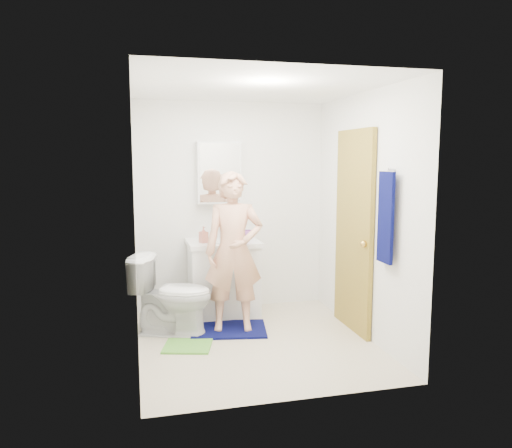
{
  "coord_description": "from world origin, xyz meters",
  "views": [
    {
      "loc": [
        -1.1,
        -4.49,
        1.77
      ],
      "look_at": [
        0.06,
        0.25,
        1.12
      ],
      "focal_mm": 35.0,
      "sensor_mm": 36.0,
      "label": 1
    }
  ],
  "objects_px": {
    "toilet": "(172,295)",
    "toothbrush_cup": "(247,234)",
    "towel": "(386,218)",
    "soap_dispenser": "(204,235)",
    "man": "(234,251)",
    "medicine_cabinet": "(219,173)",
    "vanity_cabinet": "(223,280)"
  },
  "relations": [
    {
      "from": "medicine_cabinet",
      "to": "soap_dispenser",
      "type": "relative_size",
      "value": 3.95
    },
    {
      "from": "soap_dispenser",
      "to": "towel",
      "type": "bearing_deg",
      "value": -45.02
    },
    {
      "from": "man",
      "to": "medicine_cabinet",
      "type": "bearing_deg",
      "value": 100.44
    },
    {
      "from": "toothbrush_cup",
      "to": "vanity_cabinet",
      "type": "bearing_deg",
      "value": -161.15
    },
    {
      "from": "man",
      "to": "toothbrush_cup",
      "type": "bearing_deg",
      "value": 75.41
    },
    {
      "from": "towel",
      "to": "man",
      "type": "xyz_separation_m",
      "value": [
        -1.17,
        0.94,
        -0.42
      ]
    },
    {
      "from": "soap_dispenser",
      "to": "medicine_cabinet",
      "type": "bearing_deg",
      "value": 52.84
    },
    {
      "from": "toilet",
      "to": "toothbrush_cup",
      "type": "xyz_separation_m",
      "value": [
        0.91,
        0.58,
        0.49
      ]
    },
    {
      "from": "towel",
      "to": "toilet",
      "type": "bearing_deg",
      "value": 150.6
    },
    {
      "from": "toilet",
      "to": "soap_dispenser",
      "type": "bearing_deg",
      "value": -23.67
    },
    {
      "from": "vanity_cabinet",
      "to": "towel",
      "type": "distance_m",
      "value": 2.08
    },
    {
      "from": "towel",
      "to": "toilet",
      "type": "xyz_separation_m",
      "value": [
        -1.79,
        1.01,
        -0.85
      ]
    },
    {
      "from": "medicine_cabinet",
      "to": "soap_dispenser",
      "type": "distance_m",
      "value": 0.76
    },
    {
      "from": "soap_dispenser",
      "to": "man",
      "type": "distance_m",
      "value": 0.53
    },
    {
      "from": "towel",
      "to": "soap_dispenser",
      "type": "height_order",
      "value": "towel"
    },
    {
      "from": "towel",
      "to": "soap_dispenser",
      "type": "bearing_deg",
      "value": 134.98
    },
    {
      "from": "toilet",
      "to": "soap_dispenser",
      "type": "xyz_separation_m",
      "value": [
        0.38,
        0.4,
        0.54
      ]
    },
    {
      "from": "toilet",
      "to": "toothbrush_cup",
      "type": "relative_size",
      "value": 6.77
    },
    {
      "from": "medicine_cabinet",
      "to": "toothbrush_cup",
      "type": "height_order",
      "value": "medicine_cabinet"
    },
    {
      "from": "vanity_cabinet",
      "to": "medicine_cabinet",
      "type": "height_order",
      "value": "medicine_cabinet"
    },
    {
      "from": "toilet",
      "to": "soap_dispenser",
      "type": "height_order",
      "value": "soap_dispenser"
    },
    {
      "from": "vanity_cabinet",
      "to": "towel",
      "type": "relative_size",
      "value": 1.0
    },
    {
      "from": "towel",
      "to": "toothbrush_cup",
      "type": "bearing_deg",
      "value": 119.0
    },
    {
      "from": "toilet",
      "to": "man",
      "type": "height_order",
      "value": "man"
    },
    {
      "from": "soap_dispenser",
      "to": "toilet",
      "type": "bearing_deg",
      "value": -133.29
    },
    {
      "from": "medicine_cabinet",
      "to": "toothbrush_cup",
      "type": "distance_m",
      "value": 0.77
    },
    {
      "from": "toilet",
      "to": "toothbrush_cup",
      "type": "distance_m",
      "value": 1.18
    },
    {
      "from": "vanity_cabinet",
      "to": "toothbrush_cup",
      "type": "bearing_deg",
      "value": 18.85
    },
    {
      "from": "medicine_cabinet",
      "to": "soap_dispenser",
      "type": "xyz_separation_m",
      "value": [
        -0.23,
        -0.3,
        -0.66
      ]
    },
    {
      "from": "man",
      "to": "toilet",
      "type": "bearing_deg",
      "value": -176.26
    },
    {
      "from": "soap_dispenser",
      "to": "toothbrush_cup",
      "type": "xyz_separation_m",
      "value": [
        0.53,
        0.18,
        -0.04
      ]
    },
    {
      "from": "vanity_cabinet",
      "to": "man",
      "type": "relative_size",
      "value": 0.5
    }
  ]
}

